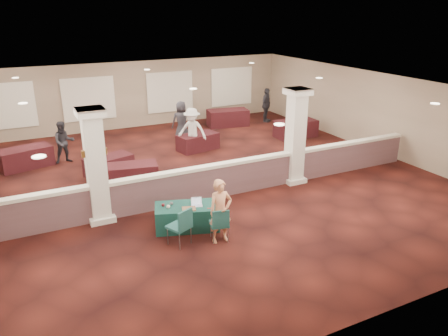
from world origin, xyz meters
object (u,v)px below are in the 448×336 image
conf_chair_main (220,222)px  far_table_back_center (198,142)px  attendee_b (192,131)px  attendee_c (266,105)px  near_table (187,217)px  attendee_d (182,121)px  conf_chair_side (182,224)px  far_table_front_left (109,165)px  attendee_a (64,142)px  far_table_back_right (228,118)px  woman (221,211)px  far_table_front_right (296,129)px  far_table_back_left (25,158)px  far_table_front_center (132,174)px

conf_chair_main → far_table_back_center: bearing=85.4°
attendee_b → attendee_c: (5.36, 3.00, -0.05)m
near_table → attendee_d: attendee_d is taller
conf_chair_side → far_table_front_left: size_ratio=0.61×
attendee_b → attendee_d: bearing=124.4°
near_table → attendee_c: bearing=66.6°
attendee_a → attendee_b: bearing=-15.1°
far_table_back_right → attendee_d: bearing=-154.4°
far_table_back_center → attendee_c: (5.04, 2.80, 0.53)m
far_table_back_center → attendee_c: bearing=29.1°
woman → far_table_front_right: (7.26, 7.04, -0.45)m
near_table → far_table_back_right: 10.89m
conf_chair_side → attendee_b: size_ratio=0.55×
conf_chair_side → far_table_front_right: size_ratio=0.53×
far_table_back_left → far_table_back_center: 6.64m
far_table_back_left → far_table_back_right: 9.71m
far_table_back_center → far_table_front_center: bearing=-144.7°
conf_chair_side → far_table_front_center: (-0.04, 4.55, -0.25)m
far_table_front_center → far_table_back_right: 8.37m
attendee_b → woman: bearing=-65.7°
far_table_back_left → attendee_b: size_ratio=1.00×
conf_chair_side → attendee_b: bearing=40.3°
far_table_front_center → far_table_front_right: 8.56m
conf_chair_side → attendee_b: attendee_b is taller
conf_chair_main → far_table_front_center: (-0.98, 4.79, -0.19)m
attendee_c → far_table_back_center: bearing=170.5°
near_table → attendee_b: attendee_b is taller
attendee_b → conf_chair_main: bearing=-65.8°
far_table_back_center → far_table_back_right: 4.16m
near_table → far_table_back_center: 6.87m
far_table_back_left → attendee_c: size_ratio=1.05×
conf_chair_side → attendee_c: (8.46, 9.81, 0.28)m
far_table_back_center → far_table_back_right: size_ratio=0.84×
conf_chair_side → attendee_c: attendee_c is taller
far_table_back_left → attendee_a: bearing=-3.6°
woman → far_table_front_right: bearing=45.8°
woman → far_table_front_left: bearing=105.7°
woman → far_table_back_center: 7.67m
far_table_front_right → attendee_a: (-9.97, 1.00, 0.42)m
attendee_a → attendee_d: attendee_d is taller
woman → far_table_back_center: (2.46, 7.24, -0.50)m
far_table_front_right → attendee_d: 5.23m
far_table_front_right → attendee_a: size_ratio=1.17×
far_table_front_center → far_table_back_right: far_table_back_right is taller
attendee_c → far_table_front_right: bearing=-133.1°
conf_chair_side → far_table_back_left: size_ratio=0.55×
conf_chair_main → far_table_back_left: (-4.10, 8.14, -0.17)m
far_table_back_left → attendee_b: 6.38m
woman → far_table_back_right: woman is taller
far_table_back_right → attendee_d: (-3.03, -1.45, 0.49)m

